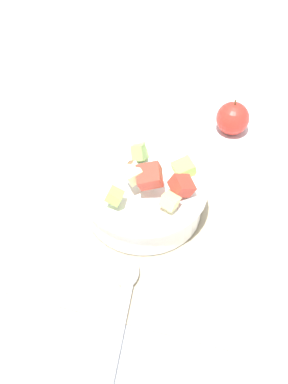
% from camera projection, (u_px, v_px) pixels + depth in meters
% --- Properties ---
extents(ground_plane, '(2.40, 2.40, 0.00)m').
position_uv_depth(ground_plane, '(149.00, 219.00, 0.88)').
color(ground_plane, silver).
extents(placemat, '(0.43, 0.37, 0.01)m').
position_uv_depth(placemat, '(149.00, 218.00, 0.87)').
color(placemat, tan).
rests_on(placemat, ground_plane).
extents(salad_bowl, '(0.23, 0.23, 0.13)m').
position_uv_depth(salad_bowl, '(145.00, 195.00, 0.86)').
color(salad_bowl, white).
rests_on(salad_bowl, placemat).
extents(serving_spoon, '(0.24, 0.05, 0.01)m').
position_uv_depth(serving_spoon, '(124.00, 302.00, 0.75)').
color(serving_spoon, '#B7B7BC').
rests_on(serving_spoon, placemat).
extents(whole_apple, '(0.07, 0.07, 0.08)m').
position_uv_depth(whole_apple, '(233.00, 118.00, 1.02)').
color(whole_apple, red).
rests_on(whole_apple, ground_plane).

